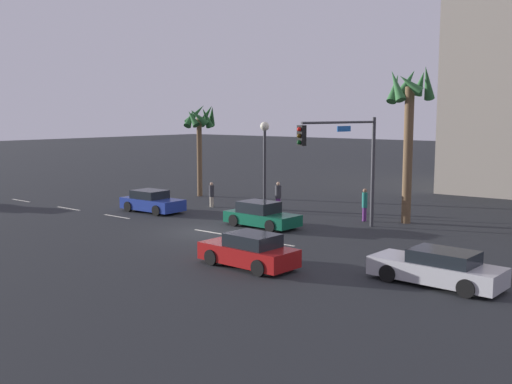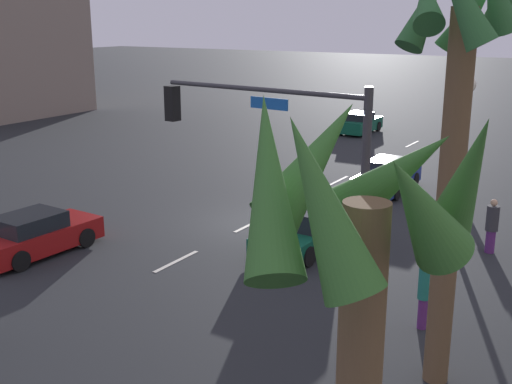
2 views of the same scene
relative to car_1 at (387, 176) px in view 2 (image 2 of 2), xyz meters
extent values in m
plane|color=#232628|center=(7.08, -2.50, -0.63)|extent=(220.00, 220.00, 0.00)
cube|color=silver|center=(-10.92, -2.50, -0.62)|extent=(2.28, 0.14, 0.01)
cube|color=silver|center=(-5.19, -2.50, -0.62)|extent=(2.40, 0.14, 0.01)
cube|color=silver|center=(-0.28, -2.50, -0.62)|extent=(2.30, 0.14, 0.01)
cube|color=silver|center=(7.26, -2.50, -0.62)|extent=(2.07, 0.14, 0.01)
cube|color=silver|center=(11.58, -2.50, -0.62)|extent=(2.10, 0.14, 0.01)
cube|color=navy|center=(0.06, 0.00, -0.12)|extent=(4.15, 1.86, 0.69)
cube|color=black|center=(-0.19, 0.00, 0.47)|extent=(2.00, 1.61, 0.50)
cylinder|color=black|center=(1.32, 0.87, -0.31)|extent=(0.64, 0.23, 0.64)
cylinder|color=black|center=(1.35, -0.83, -0.31)|extent=(0.64, 0.23, 0.64)
cylinder|color=black|center=(-1.24, 0.83, -0.31)|extent=(0.64, 0.23, 0.64)
cylinder|color=black|center=(-1.21, -0.87, -0.31)|extent=(0.64, 0.23, 0.64)
cube|color=#0F5138|center=(-12.91, -6.74, -0.09)|extent=(3.99, 1.77, 0.74)
cube|color=black|center=(-12.67, -6.73, 0.51)|extent=(1.93, 1.53, 0.46)
cylinder|color=black|center=(-14.13, -7.56, -0.31)|extent=(0.64, 0.23, 0.64)
cylinder|color=black|center=(-14.15, -5.95, -0.31)|extent=(0.64, 0.23, 0.64)
cylinder|color=black|center=(-11.67, -7.52, -0.31)|extent=(0.64, 0.23, 0.64)
cylinder|color=black|center=(-11.70, -5.91, -0.31)|extent=(0.64, 0.23, 0.64)
cube|color=#0F5138|center=(8.45, 0.36, -0.16)|extent=(4.22, 1.94, 0.60)
cube|color=black|center=(8.20, 0.37, 0.43)|extent=(2.05, 1.64, 0.59)
cylinder|color=black|center=(9.77, 1.14, -0.31)|extent=(0.65, 0.25, 0.64)
cylinder|color=black|center=(9.70, -0.53, -0.31)|extent=(0.65, 0.25, 0.64)
cylinder|color=black|center=(7.20, 1.25, -0.31)|extent=(0.65, 0.25, 0.64)
cylinder|color=black|center=(7.13, -0.43, -0.31)|extent=(0.65, 0.25, 0.64)
cube|color=maroon|center=(13.33, -6.72, -0.12)|extent=(4.16, 1.87, 0.70)
cube|color=black|center=(13.57, -6.73, 0.49)|extent=(2.03, 1.57, 0.51)
cylinder|color=black|center=(12.03, -7.45, -0.31)|extent=(0.65, 0.25, 0.64)
cylinder|color=black|center=(12.10, -5.87, -0.31)|extent=(0.65, 0.25, 0.64)
cylinder|color=black|center=(14.63, -5.98, -0.31)|extent=(0.65, 0.25, 0.64)
cylinder|color=#38383D|center=(13.00, 4.17, 2.32)|extent=(0.20, 0.20, 5.88)
cylinder|color=#38383D|center=(12.71, 1.21, 5.01)|extent=(0.69, 5.92, 0.12)
cube|color=black|center=(12.43, -1.74, 4.43)|extent=(0.35, 0.35, 0.95)
sphere|color=red|center=(12.41, -1.92, 4.73)|extent=(0.20, 0.20, 0.20)
sphere|color=#392605|center=(12.41, -1.92, 4.43)|extent=(0.20, 0.20, 0.20)
sphere|color=black|center=(12.41, -1.92, 4.13)|extent=(0.20, 0.20, 0.20)
cube|color=#1959B2|center=(12.74, 1.51, 4.69)|extent=(0.15, 1.10, 0.28)
cylinder|color=#2D2D33|center=(5.45, 4.39, 1.89)|extent=(0.18, 0.18, 5.02)
sphere|color=#F2EACC|center=(5.45, 4.39, 4.68)|extent=(0.56, 0.56, 0.56)
cylinder|color=#59266B|center=(11.90, 5.37, -0.23)|extent=(0.32, 0.32, 0.78)
cylinder|color=#1E7266|center=(11.90, 5.37, 0.58)|extent=(0.42, 0.42, 0.85)
sphere|color=#8C664C|center=(11.90, 5.37, 1.13)|extent=(0.23, 0.23, 0.23)
cylinder|color=#59266B|center=(5.62, 5.58, -0.25)|extent=(0.30, 0.30, 0.75)
cylinder|color=#333338|center=(5.62, 5.58, 0.53)|extent=(0.40, 0.40, 0.82)
sphere|color=tan|center=(5.62, 5.58, 1.05)|extent=(0.22, 0.22, 0.22)
cylinder|color=#B2A58C|center=(1.55, 3.77, -0.28)|extent=(0.34, 0.34, 0.68)
cylinder|color=#333338|center=(1.55, 3.77, 0.43)|extent=(0.45, 0.45, 0.75)
sphere|color=tan|center=(1.55, 3.77, 0.91)|extent=(0.20, 0.20, 0.20)
cone|color=#38702D|center=(21.43, 7.18, 5.18)|extent=(0.68, 1.25, 1.69)
cone|color=#38702D|center=(20.85, 7.83, 5.11)|extent=(1.34, 0.96, 1.31)
cone|color=#38702D|center=(20.14, 8.00, 5.14)|extent=(1.51, 1.26, 1.80)
cone|color=#38702D|center=(19.93, 7.27, 5.14)|extent=(0.58, 1.43, 1.34)
cone|color=#38702D|center=(20.36, 6.55, 5.29)|extent=(1.57, 1.05, 1.47)
cone|color=#38702D|center=(21.19, 6.51, 5.23)|extent=(1.60, 1.39, 1.82)
cylinder|color=brown|center=(13.98, 6.32, 3.14)|extent=(0.51, 0.51, 7.52)
cone|color=#2D6633|center=(13.11, 6.25, 6.85)|extent=(0.67, 1.40, 1.79)
cone|color=#2D6633|center=(13.57, 5.51, 6.95)|extent=(1.48, 1.12, 1.87)
cone|color=#2D6633|center=(14.27, 5.70, 7.01)|extent=(1.53, 1.10, 1.30)
camera|label=1|loc=(28.32, -24.80, 5.42)|focal=42.36mm
camera|label=2|loc=(26.11, 9.42, 6.70)|focal=45.00mm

